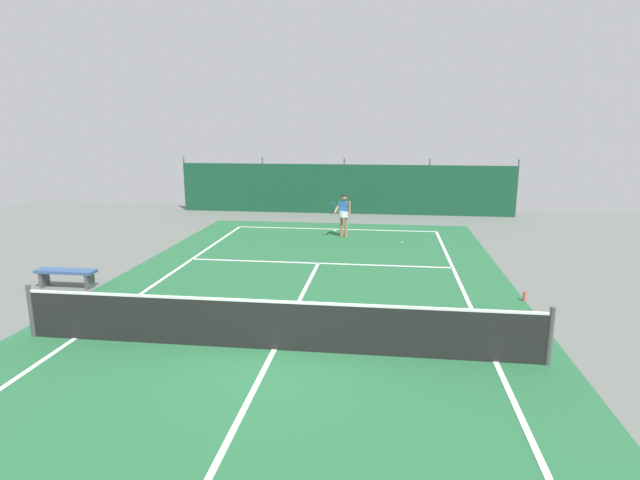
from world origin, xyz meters
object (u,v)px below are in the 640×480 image
Objects in this scene: tennis_player at (344,212)px; courtside_bench at (66,274)px; tennis_net at (274,325)px; water_bottle at (524,296)px; parked_car at (292,190)px; tennis_ball_near_player at (402,243)px.

tennis_player is 10.00m from courtside_bench.
tennis_player is at bearing 87.58° from tennis_net.
courtside_bench is at bearing -177.84° from water_bottle.
tennis_player is 0.37× the size of parked_car.
parked_car is 15.64m from courtside_bench.
water_bottle is at bearing 33.05° from tennis_net.
tennis_net is at bearing 107.04° from parked_car.
tennis_player is at bearing 158.13° from tennis_ball_near_player.
tennis_player is at bearing 47.41° from courtside_bench.
tennis_net is 18.66m from parked_car.
tennis_net is 6.56m from water_bottle.
tennis_player reaches higher than tennis_ball_near_player.
tennis_player is at bearing 126.15° from water_bottle.
courtside_bench is 6.67× the size of water_bottle.
tennis_ball_near_player is at bearing 35.70° from courtside_bench.
parked_car is at bearing 119.82° from water_bottle.
tennis_player is (0.44, 10.47, 0.45)m from tennis_net.
courtside_bench is (-6.31, 3.13, -0.14)m from tennis_net.
tennis_net is at bearing -105.57° from tennis_ball_near_player.
parked_car reaches higher than courtside_bench.
tennis_player is 6.83× the size of water_bottle.
tennis_ball_near_player is 0.01× the size of parked_car.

